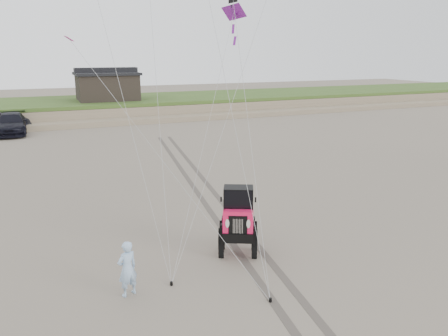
% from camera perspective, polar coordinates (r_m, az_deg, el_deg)
% --- Properties ---
extents(ground, '(160.00, 160.00, 0.00)m').
position_cam_1_polar(ground, '(13.56, 2.08, -14.06)').
color(ground, '#6B6054').
rests_on(ground, ground).
extents(dune_ridge, '(160.00, 14.25, 1.73)m').
position_cam_1_polar(dune_ridge, '(48.82, -17.26, 7.41)').
color(dune_ridge, '#7A6B54').
rests_on(dune_ridge, ground).
extents(cabin, '(6.40, 5.40, 3.35)m').
position_cam_1_polar(cabin, '(48.36, -15.03, 10.38)').
color(cabin, black).
rests_on(cabin, dune_ridge).
extents(truck_c, '(2.56, 5.93, 1.70)m').
position_cam_1_polar(truck_c, '(40.48, -26.04, 5.22)').
color(truck_c, black).
rests_on(truck_c, ground).
extents(jeep, '(4.11, 5.39, 1.85)m').
position_cam_1_polar(jeep, '(14.56, 1.85, -7.91)').
color(jeep, '#F11851').
rests_on(jeep, ground).
extents(man, '(0.69, 0.57, 1.61)m').
position_cam_1_polar(man, '(12.59, -12.52, -12.71)').
color(man, '#95C0E6').
rests_on(man, ground).
extents(stake_main, '(0.08, 0.08, 0.12)m').
position_cam_1_polar(stake_main, '(13.20, -6.89, -14.76)').
color(stake_main, black).
rests_on(stake_main, ground).
extents(stake_aux, '(0.08, 0.08, 0.12)m').
position_cam_1_polar(stake_aux, '(12.41, 6.08, -16.79)').
color(stake_aux, black).
rests_on(stake_aux, ground).
extents(tire_tracks, '(5.22, 29.74, 0.01)m').
position_cam_1_polar(tire_tracks, '(21.07, -2.32, -3.30)').
color(tire_tracks, '#4C443D').
rests_on(tire_tracks, ground).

